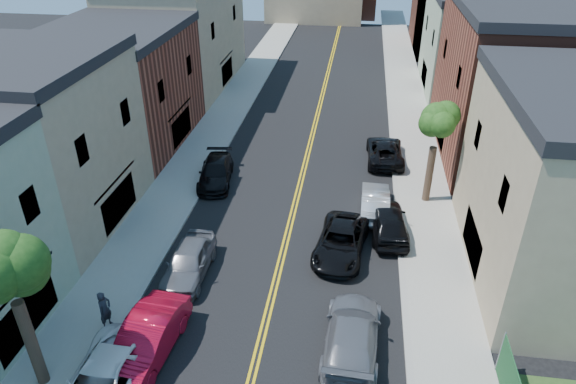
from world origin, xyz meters
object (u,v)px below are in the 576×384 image
at_px(red_sedan, 147,340).
at_px(black_car_right, 389,221).
at_px(black_car_left, 216,172).
at_px(dark_car_right_far, 385,151).
at_px(pedestrian_left, 105,310).
at_px(silver_car_right, 375,202).
at_px(grey_car_left, 189,261).
at_px(black_suv_lane, 341,242).
at_px(grey_car_right, 352,335).

distance_m(red_sedan, black_car_right, 14.25).
distance_m(black_car_left, black_car_right, 11.87).
height_order(black_car_right, dark_car_right_far, black_car_right).
xyz_separation_m(dark_car_right_far, pedestrian_left, (-12.20, -18.27, 0.33)).
xyz_separation_m(black_car_right, dark_car_right_far, (0.00, 9.22, -0.09)).
distance_m(silver_car_right, pedestrian_left, 16.00).
distance_m(grey_car_left, black_suv_lane, 7.84).
bearing_deg(silver_car_right, black_suv_lane, 67.73).
distance_m(black_car_right, pedestrian_left, 15.19).
bearing_deg(red_sedan, dark_car_right_far, 67.88).
relative_size(grey_car_right, dark_car_right_far, 1.05).
bearing_deg(silver_car_right, grey_car_left, 38.31).
relative_size(red_sedan, dark_car_right_far, 0.98).
bearing_deg(black_car_right, silver_car_right, -76.06).
height_order(grey_car_left, black_car_right, black_car_right).
relative_size(black_car_right, black_suv_lane, 0.92).
bearing_deg(grey_car_left, red_sedan, -91.04).
relative_size(black_car_left, black_suv_lane, 0.94).
distance_m(grey_car_right, silver_car_right, 10.90).
bearing_deg(black_suv_lane, silver_car_right, 74.15).
bearing_deg(black_car_left, grey_car_right, -62.84).
xyz_separation_m(grey_car_right, black_suv_lane, (-0.80, 6.61, -0.07)).
relative_size(dark_car_right_far, black_suv_lane, 1.00).
bearing_deg(dark_car_right_far, pedestrian_left, 54.13).
xyz_separation_m(black_car_left, grey_car_right, (9.30, -13.23, 0.09)).
relative_size(grey_car_left, silver_car_right, 1.03).
bearing_deg(red_sedan, grey_car_left, 93.93).
relative_size(grey_car_left, black_car_left, 0.95).
xyz_separation_m(grey_car_left, black_car_left, (-1.18, 9.44, -0.09)).
bearing_deg(dark_car_right_far, grey_car_right, 82.46).
xyz_separation_m(grey_car_right, pedestrian_left, (-10.50, -0.28, 0.26)).
xyz_separation_m(grey_car_left, silver_car_right, (9.09, 7.07, -0.05)).
height_order(grey_car_left, pedestrian_left, pedestrian_left).
xyz_separation_m(black_car_right, pedestrian_left, (-12.20, -9.05, 0.24)).
bearing_deg(black_car_left, black_car_right, -30.01).
height_order(grey_car_right, black_suv_lane, grey_car_right).
bearing_deg(black_suv_lane, pedestrian_left, -137.74).
height_order(red_sedan, dark_car_right_far, red_sedan).
height_order(grey_car_right, pedestrian_left, pedestrian_left).
bearing_deg(silver_car_right, black_car_left, -12.55).
height_order(black_suv_lane, pedestrian_left, pedestrian_left).
bearing_deg(grey_car_right, black_car_left, -52.21).
bearing_deg(black_suv_lane, dark_car_right_far, 84.50).
bearing_deg(black_car_left, red_sedan, -93.66).
relative_size(grey_car_right, black_suv_lane, 1.05).
xyz_separation_m(black_car_left, dark_car_right_far, (11.00, 4.76, 0.02)).
bearing_deg(pedestrian_left, dark_car_right_far, -20.31).
distance_m(black_car_left, pedestrian_left, 13.57).
distance_m(black_car_left, grey_car_right, 16.17).
bearing_deg(black_suv_lane, red_sedan, -125.55).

